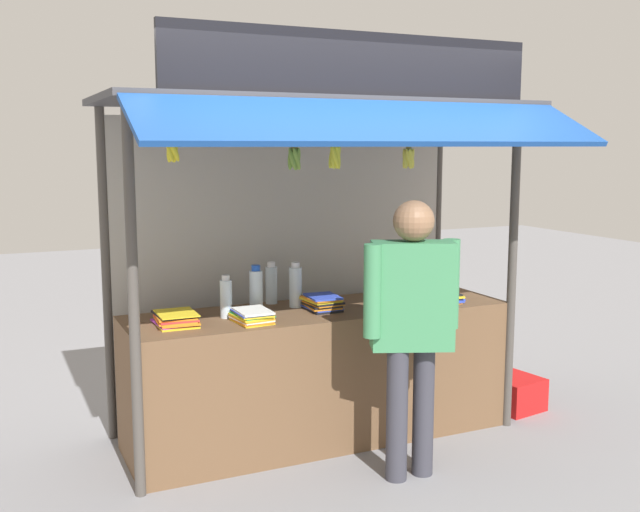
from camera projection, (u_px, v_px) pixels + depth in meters
The scene contains 17 objects.
ground_plane at pixel (320, 436), 4.98m from camera, with size 20.00×20.00×0.00m, color gray.
stall_counter at pixel (320, 373), 4.92m from camera, with size 2.52×0.72×0.87m, color brown.
stall_structure at pixel (310, 200), 4.89m from camera, with size 2.72×1.65×2.55m.
water_bottle_front_left at pixel (296, 286), 4.90m from camera, with size 0.08×0.08×0.30m.
water_bottle_rear_center at pixel (226, 298), 4.60m from camera, with size 0.07×0.07×0.27m.
water_bottle_front_right at pixel (256, 290), 4.74m from camera, with size 0.09×0.09×0.31m.
water_bottle_mid_right at pixel (271, 284), 5.01m from camera, with size 0.08×0.08×0.28m.
magazine_stack_back_right at pixel (322, 303), 4.82m from camera, with size 0.22×0.27×0.10m.
magazine_stack_center at pixel (444, 297), 5.09m from camera, with size 0.20×0.27×0.06m.
magazine_stack_back_left at pixel (252, 316), 4.49m from camera, with size 0.23×0.29×0.08m.
magazine_stack_left at pixel (176, 319), 4.42m from camera, with size 0.26×0.31×0.08m.
banana_bunch_inner_left at pixel (294, 158), 4.15m from camera, with size 0.09×0.09×0.29m.
banana_bunch_inner_right at pixel (335, 155), 4.25m from camera, with size 0.09×0.09×0.28m.
banana_bunch_rightmost at pixel (172, 150), 3.85m from camera, with size 0.08×0.08×0.24m.
banana_bunch_leftmost at pixel (409, 158), 4.45m from camera, with size 0.08×0.08×0.29m.
vendor_person at pixel (412, 314), 4.23m from camera, with size 0.62×0.36×1.62m.
plastic_crate at pixel (515, 393), 5.48m from camera, with size 0.34×0.34×0.24m, color red.
Camera 1 is at (-1.98, -4.32, 1.92)m, focal length 41.86 mm.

